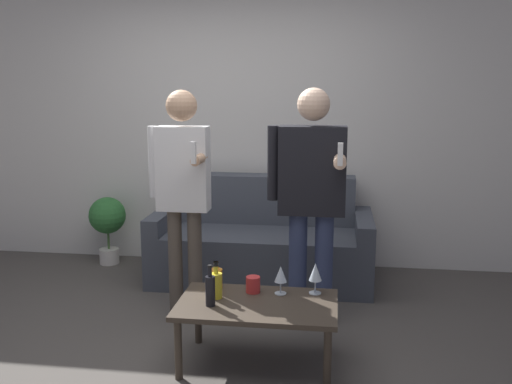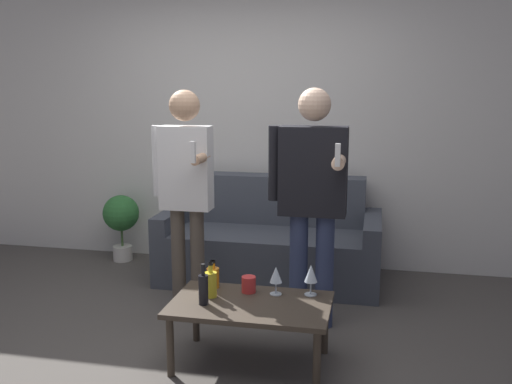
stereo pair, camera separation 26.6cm
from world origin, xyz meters
TOP-DOWN VIEW (x-y plane):
  - ground_plane at (0.00, 0.00)m, footprint 16.00×16.00m
  - wall_back at (0.00, 2.01)m, footprint 8.00×0.06m
  - couch at (0.30, 1.54)m, footprint 1.84×0.83m
  - coffee_table at (0.46, 0.00)m, footprint 0.94×0.57m
  - bottle_orange at (0.21, 0.04)m, footprint 0.07×0.07m
  - bottle_green at (0.20, -0.08)m, footprint 0.06×0.06m
  - bottle_dark at (0.18, 0.20)m, footprint 0.08×0.08m
  - wine_glass_near at (0.80, 0.19)m, footprint 0.08×0.08m
  - wine_glass_far at (0.59, 0.16)m, footprint 0.08×0.08m
  - cup_on_table at (0.42, 0.16)m, footprint 0.09×0.09m
  - person_standing_left at (-0.15, 0.67)m, footprint 0.43×0.41m
  - person_standing_right at (0.74, 0.64)m, footprint 0.53×0.43m
  - potted_plant at (-1.17, 1.74)m, footprint 0.34×0.34m

SIDE VIEW (x-z plane):
  - ground_plane at x=0.00m, z-range 0.00..0.00m
  - couch at x=0.30m, z-range -0.12..0.74m
  - coffee_table at x=0.46m, z-range 0.15..0.55m
  - potted_plant at x=-1.17m, z-range 0.10..0.73m
  - cup_on_table at x=0.42m, z-range 0.39..0.49m
  - bottle_dark at x=0.18m, z-range 0.37..0.55m
  - bottle_orange at x=0.21m, z-range 0.37..0.58m
  - bottle_green at x=0.20m, z-range 0.37..0.61m
  - wine_glass_far at x=0.59m, z-range 0.42..0.60m
  - wine_glass_near at x=0.80m, z-range 0.43..0.62m
  - person_standing_right at x=0.74m, z-range 0.14..1.77m
  - person_standing_left at x=-0.15m, z-range 0.17..1.78m
  - wall_back at x=0.00m, z-range 0.00..2.70m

